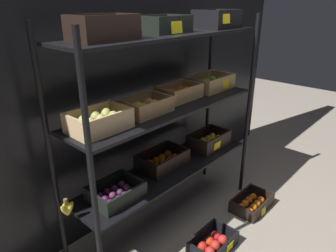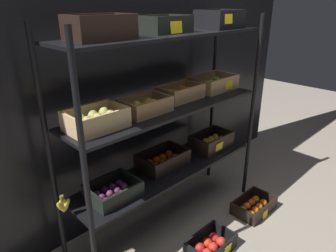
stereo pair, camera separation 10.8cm
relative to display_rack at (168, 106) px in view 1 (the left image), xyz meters
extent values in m
plane|color=gray|center=(-0.01, -0.01, -0.98)|extent=(10.00, 10.00, 0.00)
cube|color=black|center=(-0.01, 0.40, 0.29)|extent=(3.98, 0.12, 2.53)
cylinder|color=black|center=(-0.80, -0.22, -0.19)|extent=(0.03, 0.03, 1.58)
cylinder|color=black|center=(0.78, -0.22, -0.19)|extent=(0.03, 0.03, 1.58)
cylinder|color=black|center=(-0.80, 0.20, -0.19)|extent=(0.03, 0.03, 1.58)
cylinder|color=black|center=(0.78, 0.20, -0.19)|extent=(0.03, 0.03, 1.58)
cube|color=black|center=(-0.01, -0.01, -0.50)|extent=(1.55, 0.39, 0.02)
cube|color=black|center=(-0.01, -0.01, -0.01)|extent=(1.55, 0.39, 0.02)
cube|color=black|center=(-0.01, -0.01, 0.49)|extent=(1.55, 0.39, 0.02)
cube|color=black|center=(-0.51, -0.02, -0.48)|extent=(0.32, 0.25, 0.01)
cube|color=black|center=(-0.51, -0.14, -0.43)|extent=(0.32, 0.02, 0.09)
cube|color=black|center=(-0.51, 0.10, -0.43)|extent=(0.32, 0.02, 0.09)
cube|color=black|center=(-0.66, -0.02, -0.43)|extent=(0.02, 0.22, 0.09)
cube|color=black|center=(-0.36, -0.02, -0.43)|extent=(0.02, 0.22, 0.09)
sphere|color=#5F1D4E|center=(-0.60, -0.07, -0.45)|extent=(0.05, 0.05, 0.05)
sphere|color=#642E50|center=(-0.54, -0.08, -0.45)|extent=(0.05, 0.05, 0.05)
sphere|color=#69274E|center=(-0.49, -0.08, -0.45)|extent=(0.05, 0.05, 0.05)
sphere|color=#6C1954|center=(-0.42, -0.08, -0.45)|extent=(0.05, 0.05, 0.05)
sphere|color=#5D1B55|center=(-0.60, -0.02, -0.45)|extent=(0.05, 0.05, 0.05)
sphere|color=#652C4C|center=(-0.54, -0.02, -0.45)|extent=(0.05, 0.05, 0.05)
sphere|color=#57305B|center=(-0.49, -0.02, -0.45)|extent=(0.05, 0.05, 0.05)
sphere|color=#5E265B|center=(-0.43, -0.02, -0.45)|extent=(0.05, 0.05, 0.05)
sphere|color=#592A46|center=(-0.61, 0.03, -0.45)|extent=(0.05, 0.05, 0.05)
sphere|color=#541748|center=(-0.54, 0.04, -0.45)|extent=(0.05, 0.05, 0.05)
sphere|color=#58294C|center=(-0.48, 0.03, -0.45)|extent=(0.05, 0.05, 0.05)
sphere|color=#5E2F51|center=(-0.43, 0.03, -0.45)|extent=(0.05, 0.05, 0.05)
cube|color=black|center=(0.00, 0.05, -0.48)|extent=(0.37, 0.25, 0.01)
cube|color=black|center=(0.00, -0.07, -0.43)|extent=(0.37, 0.02, 0.10)
cube|color=black|center=(0.00, 0.16, -0.43)|extent=(0.37, 0.02, 0.10)
cube|color=black|center=(-0.18, 0.05, -0.43)|extent=(0.02, 0.21, 0.10)
cube|color=black|center=(0.17, 0.05, -0.43)|extent=(0.02, 0.21, 0.10)
sphere|color=orange|center=(-0.11, 0.01, -0.45)|extent=(0.06, 0.06, 0.06)
sphere|color=orange|center=(-0.04, 0.01, -0.45)|extent=(0.06, 0.06, 0.06)
sphere|color=orange|center=(0.03, 0.01, -0.45)|extent=(0.06, 0.06, 0.06)
sphere|color=orange|center=(0.10, 0.01, -0.45)|extent=(0.06, 0.06, 0.06)
sphere|color=orange|center=(-0.11, 0.09, -0.45)|extent=(0.06, 0.06, 0.06)
sphere|color=orange|center=(-0.04, 0.09, -0.45)|extent=(0.06, 0.06, 0.06)
sphere|color=orange|center=(0.03, 0.08, -0.45)|extent=(0.06, 0.06, 0.06)
sphere|color=orange|center=(0.10, 0.09, -0.45)|extent=(0.06, 0.06, 0.06)
cube|color=black|center=(0.50, -0.02, -0.48)|extent=(0.36, 0.22, 0.01)
cube|color=black|center=(0.50, -0.13, -0.42)|extent=(0.36, 0.02, 0.12)
cube|color=black|center=(0.50, 0.08, -0.42)|extent=(0.36, 0.02, 0.12)
cube|color=black|center=(0.33, -0.02, -0.42)|extent=(0.02, 0.19, 0.12)
cube|color=black|center=(0.67, -0.02, -0.42)|extent=(0.02, 0.19, 0.12)
ellipsoid|color=yellow|center=(0.40, -0.05, -0.44)|extent=(0.06, 0.06, 0.08)
ellipsoid|color=yellow|center=(0.46, -0.06, -0.44)|extent=(0.06, 0.06, 0.08)
ellipsoid|color=yellow|center=(0.53, -0.05, -0.44)|extent=(0.06, 0.06, 0.08)
ellipsoid|color=yellow|center=(0.60, -0.06, -0.44)|extent=(0.06, 0.06, 0.08)
ellipsoid|color=yellow|center=(0.40, 0.01, -0.44)|extent=(0.06, 0.06, 0.08)
ellipsoid|color=yellow|center=(0.46, 0.01, -0.44)|extent=(0.06, 0.06, 0.08)
ellipsoid|color=yellow|center=(0.53, 0.01, -0.44)|extent=(0.06, 0.06, 0.08)
ellipsoid|color=yellow|center=(0.60, 0.01, -0.44)|extent=(0.06, 0.06, 0.08)
cube|color=yellow|center=(0.46, -0.14, -0.43)|extent=(0.09, 0.01, 0.07)
cube|color=tan|center=(-0.58, 0.00, 0.01)|extent=(0.33, 0.23, 0.01)
cube|color=tan|center=(-0.58, -0.11, 0.07)|extent=(0.33, 0.02, 0.11)
cube|color=tan|center=(-0.58, 0.10, 0.07)|extent=(0.33, 0.02, 0.11)
cube|color=tan|center=(-0.74, 0.00, 0.07)|extent=(0.02, 0.20, 0.11)
cube|color=tan|center=(-0.42, 0.00, 0.07)|extent=(0.02, 0.20, 0.11)
ellipsoid|color=tan|center=(-0.65, -0.04, 0.06)|extent=(0.07, 0.07, 0.09)
ellipsoid|color=tan|center=(-0.58, -0.03, 0.06)|extent=(0.07, 0.07, 0.09)
ellipsoid|color=tan|center=(-0.50, -0.04, 0.06)|extent=(0.07, 0.07, 0.09)
ellipsoid|color=#A6BB50|center=(-0.66, 0.03, 0.06)|extent=(0.07, 0.07, 0.09)
ellipsoid|color=#A9AD56|center=(-0.58, 0.03, 0.06)|extent=(0.07, 0.07, 0.09)
ellipsoid|color=#B6BE54|center=(-0.50, 0.03, 0.06)|extent=(0.07, 0.07, 0.09)
cube|color=#A87F51|center=(-0.20, 0.01, 0.01)|extent=(0.32, 0.22, 0.01)
cube|color=#A87F51|center=(-0.20, -0.09, 0.06)|extent=(0.32, 0.02, 0.09)
cube|color=#A87F51|center=(-0.20, 0.11, 0.06)|extent=(0.32, 0.02, 0.09)
cube|color=#A87F51|center=(-0.35, 0.01, 0.06)|extent=(0.02, 0.18, 0.09)
cube|color=#A87F51|center=(-0.05, 0.01, 0.06)|extent=(0.02, 0.18, 0.09)
sphere|color=#DEC84B|center=(-0.25, -0.02, 0.05)|extent=(0.07, 0.07, 0.07)
sphere|color=gold|center=(-0.15, -0.02, 0.05)|extent=(0.07, 0.07, 0.07)
sphere|color=#DCC04B|center=(-0.25, 0.04, 0.05)|extent=(0.07, 0.07, 0.07)
sphere|color=gold|center=(-0.15, 0.04, 0.05)|extent=(0.07, 0.07, 0.07)
cube|color=tan|center=(0.18, 0.05, 0.01)|extent=(0.33, 0.21, 0.01)
cube|color=tan|center=(0.18, -0.05, 0.06)|extent=(0.33, 0.02, 0.09)
cube|color=tan|center=(0.18, 0.15, 0.06)|extent=(0.33, 0.02, 0.09)
cube|color=tan|center=(0.02, 0.05, 0.06)|extent=(0.02, 0.18, 0.09)
cube|color=tan|center=(0.34, 0.05, 0.06)|extent=(0.02, 0.18, 0.09)
sphere|color=orange|center=(0.13, 0.02, 0.05)|extent=(0.07, 0.07, 0.07)
sphere|color=orange|center=(0.24, 0.03, 0.05)|extent=(0.07, 0.07, 0.07)
sphere|color=orange|center=(0.12, 0.08, 0.05)|extent=(0.07, 0.07, 0.07)
sphere|color=orange|center=(0.23, 0.08, 0.05)|extent=(0.07, 0.07, 0.07)
cube|color=tan|center=(0.57, 0.05, 0.01)|extent=(0.38, 0.26, 0.01)
cube|color=tan|center=(0.57, -0.07, 0.07)|extent=(0.38, 0.02, 0.10)
cube|color=tan|center=(0.57, 0.17, 0.07)|extent=(0.38, 0.02, 0.10)
cube|color=tan|center=(0.39, 0.05, 0.07)|extent=(0.02, 0.22, 0.10)
cube|color=tan|center=(0.75, 0.05, 0.07)|extent=(0.02, 0.22, 0.10)
sphere|color=#95BD3D|center=(0.48, 0.01, 0.05)|extent=(0.07, 0.07, 0.07)
sphere|color=#81B847|center=(0.57, 0.01, 0.05)|extent=(0.07, 0.07, 0.07)
sphere|color=#8CC733|center=(0.66, 0.01, 0.05)|extent=(0.07, 0.07, 0.07)
sphere|color=#87B73B|center=(0.48, 0.09, 0.05)|extent=(0.07, 0.07, 0.07)
sphere|color=#97B534|center=(0.57, 0.08, 0.05)|extent=(0.07, 0.07, 0.07)
sphere|color=#8CC640|center=(0.66, 0.09, 0.05)|extent=(0.07, 0.07, 0.07)
cube|color=yellow|center=(0.61, -0.08, 0.06)|extent=(0.09, 0.01, 0.07)
cube|color=black|center=(-0.51, -0.02, 0.50)|extent=(0.34, 0.21, 0.01)
cube|color=black|center=(-0.51, -0.12, 0.57)|extent=(0.34, 0.02, 0.12)
cube|color=black|center=(-0.51, 0.07, 0.57)|extent=(0.34, 0.02, 0.12)
cube|color=black|center=(-0.68, -0.02, 0.57)|extent=(0.02, 0.18, 0.12)
cube|color=black|center=(-0.35, -0.02, 0.57)|extent=(0.02, 0.18, 0.12)
ellipsoid|color=brown|center=(-0.61, -0.05, 0.54)|extent=(0.05, 0.05, 0.07)
ellipsoid|color=brown|center=(-0.54, -0.05, 0.54)|extent=(0.05, 0.05, 0.07)
ellipsoid|color=brown|center=(-0.48, -0.05, 0.54)|extent=(0.05, 0.05, 0.07)
ellipsoid|color=brown|center=(-0.42, -0.06, 0.54)|extent=(0.05, 0.05, 0.07)
ellipsoid|color=brown|center=(-0.61, 0.01, 0.54)|extent=(0.05, 0.05, 0.07)
ellipsoid|color=brown|center=(-0.54, 0.01, 0.54)|extent=(0.05, 0.05, 0.07)
ellipsoid|color=brown|center=(-0.48, 0.01, 0.54)|extent=(0.05, 0.05, 0.07)
ellipsoid|color=brown|center=(-0.42, 0.01, 0.54)|extent=(0.05, 0.05, 0.07)
cube|color=black|center=(-0.01, 0.03, 0.50)|extent=(0.32, 0.23, 0.01)
cube|color=black|center=(-0.01, -0.08, 0.56)|extent=(0.32, 0.02, 0.09)
cube|color=black|center=(-0.01, 0.14, 0.56)|extent=(0.32, 0.02, 0.09)
cube|color=black|center=(-0.16, 0.03, 0.56)|extent=(0.02, 0.20, 0.09)
cube|color=black|center=(0.14, 0.03, 0.56)|extent=(0.02, 0.20, 0.09)
sphere|color=red|center=(-0.06, -0.01, 0.54)|extent=(0.07, 0.07, 0.07)
sphere|color=red|center=(0.05, 0.00, 0.54)|extent=(0.07, 0.07, 0.07)
sphere|color=red|center=(-0.06, 0.06, 0.54)|extent=(0.07, 0.07, 0.07)
sphere|color=red|center=(0.05, 0.06, 0.54)|extent=(0.07, 0.07, 0.07)
cube|color=yellow|center=(-0.01, -0.09, 0.54)|extent=(0.10, 0.01, 0.08)
cube|color=black|center=(0.50, -0.03, 0.50)|extent=(0.32, 0.24, 0.01)
cube|color=black|center=(0.50, -0.14, 0.57)|extent=(0.32, 0.02, 0.12)
cube|color=black|center=(0.50, 0.08, 0.57)|extent=(0.32, 0.02, 0.12)
cube|color=black|center=(0.35, -0.03, 0.57)|extent=(0.02, 0.21, 0.12)
cube|color=black|center=(0.65, -0.03, 0.57)|extent=(0.02, 0.21, 0.12)
sphere|color=#5F2954|center=(0.41, -0.09, 0.53)|extent=(0.05, 0.05, 0.05)
sphere|color=#542F51|center=(0.47, -0.09, 0.53)|extent=(0.05, 0.05, 0.05)
sphere|color=#5C1E5C|center=(0.53, -0.09, 0.53)|extent=(0.05, 0.05, 0.05)
sphere|color=#6D1D54|center=(0.59, -0.09, 0.53)|extent=(0.05, 0.05, 0.05)
sphere|color=#5A1E50|center=(0.41, -0.03, 0.53)|extent=(0.05, 0.05, 0.05)
sphere|color=#601A59|center=(0.47, -0.03, 0.53)|extent=(0.05, 0.05, 0.05)
sphere|color=#612A4B|center=(0.53, -0.03, 0.53)|extent=(0.05, 0.05, 0.05)
sphere|color=#5D1A50|center=(0.59, -0.03, 0.53)|extent=(0.05, 0.05, 0.05)
sphere|color=#592A5A|center=(0.41, 0.02, 0.53)|extent=(0.05, 0.05, 0.05)
sphere|color=#672051|center=(0.47, 0.02, 0.53)|extent=(0.05, 0.05, 0.05)
sphere|color=#602B4A|center=(0.53, 0.03, 0.53)|extent=(0.05, 0.05, 0.05)
sphere|color=#622747|center=(0.59, 0.02, 0.53)|extent=(0.05, 0.05, 0.05)
cube|color=yellow|center=(0.44, -0.15, 0.57)|extent=(0.09, 0.01, 0.07)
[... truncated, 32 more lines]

